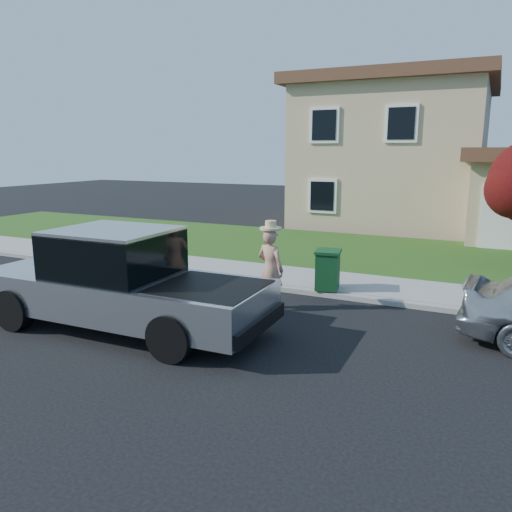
# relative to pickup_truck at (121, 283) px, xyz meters

# --- Properties ---
(ground) EXTENTS (80.00, 80.00, 0.00)m
(ground) POSITION_rel_pickup_truck_xyz_m (1.97, 1.02, -0.95)
(ground) COLOR black
(ground) RESTS_ON ground
(curb) EXTENTS (40.00, 0.20, 0.12)m
(curb) POSITION_rel_pickup_truck_xyz_m (2.97, 3.92, -0.89)
(curb) COLOR gray
(curb) RESTS_ON ground
(sidewalk) EXTENTS (40.00, 2.00, 0.15)m
(sidewalk) POSITION_rel_pickup_truck_xyz_m (2.97, 5.02, -0.87)
(sidewalk) COLOR gray
(sidewalk) RESTS_ON ground
(lawn) EXTENTS (40.00, 7.00, 0.10)m
(lawn) POSITION_rel_pickup_truck_xyz_m (2.97, 9.52, -0.90)
(lawn) COLOR #244D16
(lawn) RESTS_ON ground
(house) EXTENTS (14.00, 11.30, 6.85)m
(house) POSITION_rel_pickup_truck_xyz_m (3.29, 17.41, 2.22)
(house) COLOR tan
(house) RESTS_ON ground
(pickup_truck) EXTENTS (6.22, 2.40, 2.03)m
(pickup_truck) POSITION_rel_pickup_truck_xyz_m (0.00, 0.00, 0.00)
(pickup_truck) COLOR black
(pickup_truck) RESTS_ON ground
(woman) EXTENTS (0.75, 0.58, 2.03)m
(woman) POSITION_rel_pickup_truck_xyz_m (2.18, 2.45, 0.01)
(woman) COLOR tan
(woman) RESTS_ON ground
(trash_bin) EXTENTS (0.71, 0.79, 0.98)m
(trash_bin) POSITION_rel_pickup_truck_xyz_m (3.00, 4.12, -0.30)
(trash_bin) COLOR #103D1B
(trash_bin) RESTS_ON sidewalk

